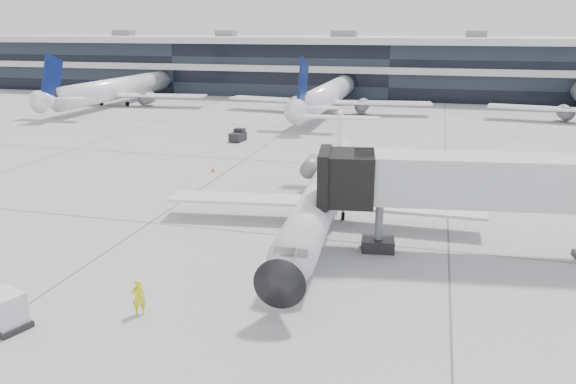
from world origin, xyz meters
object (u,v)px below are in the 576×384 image
(ramp_worker, at_px, (139,297))
(cargo_uld, at_px, (4,311))
(regional_jet, at_px, (322,194))
(jet_bridge, at_px, (505,182))

(ramp_worker, distance_m, cargo_uld, 5.85)
(regional_jet, bearing_deg, cargo_uld, -126.08)
(regional_jet, height_order, ramp_worker, regional_jet)
(regional_jet, distance_m, jet_bridge, 11.81)
(ramp_worker, relative_size, cargo_uld, 0.74)
(regional_jet, distance_m, ramp_worker, 15.86)
(jet_bridge, height_order, ramp_worker, jet_bridge)
(jet_bridge, xyz_separation_m, ramp_worker, (-16.99, -11.80, -3.65))
(regional_jet, xyz_separation_m, ramp_worker, (-5.79, -14.71, -1.25))
(regional_jet, height_order, jet_bridge, regional_jet)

